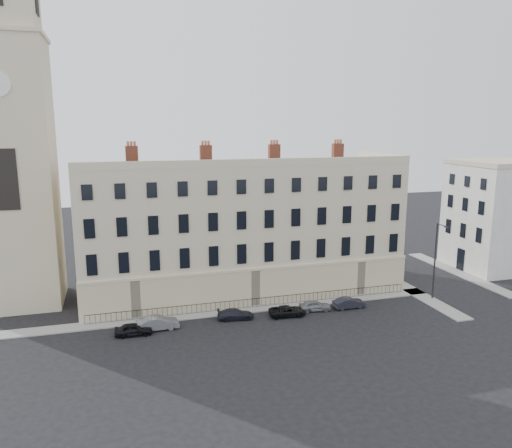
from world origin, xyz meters
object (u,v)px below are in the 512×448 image
object	(u,v)px
streetlamp	(436,258)
car_b	(158,323)
car_c	(235,314)
car_e	(315,306)
car_f	(349,303)
car_d	(287,311)
car_a	(133,329)

from	to	relation	value
streetlamp	car_b	bearing A→B (deg)	178.70
car_c	car_e	bearing A→B (deg)	-83.36
car_f	streetlamp	size ratio (longest dim) A/B	0.40
car_f	streetlamp	xyz separation A→B (m)	(10.22, -0.20, 4.27)
car_d	car_f	bearing A→B (deg)	-83.99
car_c	car_d	distance (m)	5.36
car_d	car_f	world-z (taller)	car_f
car_b	car_d	size ratio (longest dim) A/B	1.05
car_c	car_e	xyz separation A→B (m)	(8.57, -0.07, 0.04)
car_e	streetlamp	distance (m)	14.67
car_c	car_d	size ratio (longest dim) A/B	0.96
car_b	car_e	size ratio (longest dim) A/B	1.20
car_a	car_c	world-z (taller)	car_a
car_d	car_c	bearing A→B (deg)	87.01
car_a	car_e	bearing A→B (deg)	-83.92
car_a	streetlamp	world-z (taller)	streetlamp
car_b	car_c	size ratio (longest dim) A/B	1.09
streetlamp	car_a	bearing A→B (deg)	179.93
car_c	streetlamp	world-z (taller)	streetlamp
car_a	car_d	xyz separation A→B (m)	(15.37, 0.50, -0.06)
car_c	car_d	xyz separation A→B (m)	(5.32, -0.65, -0.00)
car_a	car_d	bearing A→B (deg)	-85.36
car_e	car_f	world-z (taller)	car_f
car_c	car_d	world-z (taller)	car_c
car_e	streetlamp	world-z (taller)	streetlamp
car_a	car_b	size ratio (longest dim) A/B	0.86
car_a	car_f	distance (m)	22.44
car_b	streetlamp	size ratio (longest dim) A/B	0.46
car_c	streetlamp	bearing A→B (deg)	-84.38
car_c	streetlamp	distance (m)	23.01
car_c	car_f	bearing A→B (deg)	-84.70
streetlamp	car_e	bearing A→B (deg)	176.84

